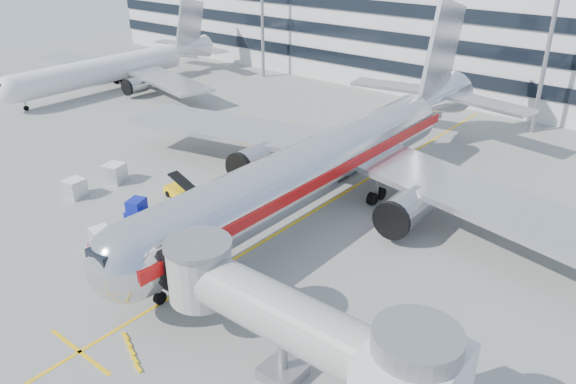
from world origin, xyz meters
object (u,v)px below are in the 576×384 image
Objects in this scene: belt_loader at (185,193)px; baggage_tug at (142,213)px; main_jet at (334,157)px; cargo_container_front at (101,237)px; ramp_worker at (149,223)px; cargo_container_left at (115,173)px; cargo_container_right at (75,188)px.

baggage_tug is at bearing -83.50° from belt_loader.
main_jet is 30.87× the size of cargo_container_front.
belt_loader is at bearing -141.50° from main_jet.
main_jet is at bearing 62.12° from cargo_container_front.
baggage_tug is 4.25m from cargo_container_front.
belt_loader reaches higher than cargo_container_front.
main_jet is at bearing 54.02° from baggage_tug.
belt_loader is at bearing 96.50° from baggage_tug.
cargo_container_front is at bearing -124.63° from ramp_worker.
ramp_worker is at bearing -120.17° from main_jet.
baggage_tug is 1.94× the size of cargo_container_front.
cargo_container_left reaches higher than ramp_worker.
cargo_container_right is (-0.04, -4.26, -0.07)m from cargo_container_left.
belt_loader is 8.34m from cargo_container_left.
cargo_container_left is at bearing 139.75° from cargo_container_front.
cargo_container_right is at bearing -90.59° from cargo_container_left.
belt_loader reaches higher than baggage_tug.
baggage_tug is at bearing -125.98° from main_jet.
main_jet is at bearing 38.50° from belt_loader.
main_jet reaches higher than ramp_worker.
cargo_container_front is (9.20, -7.79, -0.19)m from cargo_container_left.
belt_loader is 2.67× the size of cargo_container_right.
ramp_worker is (10.44, 0.13, -0.08)m from cargo_container_right.
cargo_container_left is at bearing -151.77° from main_jet.
cargo_container_left is at bearing 157.87° from baggage_tug.
baggage_tug is 1.47× the size of cargo_container_left.
belt_loader reaches higher than cargo_container_right.
cargo_container_left is (-18.60, -9.98, -3.30)m from main_jet.
baggage_tug is 9.46m from cargo_container_left.
baggage_tug is at bearing 144.23° from ramp_worker.
cargo_container_right is (-18.65, -14.25, -3.36)m from main_jet.
belt_loader is 10.14m from cargo_container_right.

